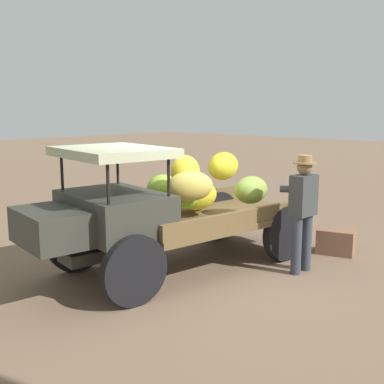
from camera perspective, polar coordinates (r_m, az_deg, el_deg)
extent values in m
plane|color=#7C614B|center=(7.22, 0.80, -9.34)|extent=(60.00, 60.00, 0.00)
cube|color=#35362E|center=(7.31, -0.61, -5.04)|extent=(4.02, 1.11, 0.16)
cylinder|color=black|center=(5.90, -6.94, -9.36)|extent=(0.90, 0.29, 0.89)
cylinder|color=black|center=(7.24, -13.71, -5.88)|extent=(0.90, 0.29, 0.89)
cylinder|color=black|center=(7.68, 11.11, -4.87)|extent=(0.90, 0.29, 0.89)
cylinder|color=black|center=(8.76, 3.08, -2.84)|extent=(0.90, 0.29, 0.89)
cube|color=brown|center=(7.54, 2.07, -3.16)|extent=(3.25, 2.20, 0.10)
cube|color=brown|center=(6.94, 6.43, -3.03)|extent=(2.97, 0.58, 0.22)
cube|color=brown|center=(8.11, -1.63, -1.05)|extent=(2.97, 0.58, 0.22)
cube|color=#35362E|center=(6.51, -9.30, -2.49)|extent=(1.34, 1.68, 0.55)
cube|color=#35362E|center=(6.14, -16.61, -4.07)|extent=(0.87, 1.17, 0.44)
cylinder|color=black|center=(5.64, -10.07, 1.25)|extent=(0.04, 0.04, 0.55)
cylinder|color=black|center=(6.79, -15.37, 2.52)|extent=(0.04, 0.04, 0.55)
cylinder|color=black|center=(6.11, -2.83, 2.06)|extent=(0.04, 0.04, 0.55)
cylinder|color=black|center=(7.18, -8.93, 3.16)|extent=(0.04, 0.04, 0.55)
cube|color=#B7BE98|center=(6.38, -9.51, 4.77)|extent=(1.46, 1.70, 0.12)
ellipsoid|color=yellow|center=(7.34, 0.61, -0.36)|extent=(0.77, 0.66, 0.47)
ellipsoid|color=#8BAC42|center=(7.48, 7.12, 0.25)|extent=(0.66, 0.59, 0.49)
ellipsoid|color=#85AB33|center=(7.62, -3.50, 0.29)|extent=(0.66, 0.61, 0.50)
ellipsoid|color=yellow|center=(8.41, 3.77, 3.13)|extent=(0.75, 0.65, 0.58)
ellipsoid|color=gold|center=(7.76, 0.35, -0.60)|extent=(0.73, 0.57, 0.49)
ellipsoid|color=#88C32E|center=(7.15, -0.86, -0.57)|extent=(0.54, 0.48, 0.37)
ellipsoid|color=gold|center=(6.71, -0.22, 0.72)|extent=(0.78, 0.71, 0.47)
ellipsoid|color=yellow|center=(7.07, -0.78, 2.39)|extent=(0.61, 0.62, 0.57)
cylinder|color=#373B4A|center=(7.09, 12.43, -6.30)|extent=(0.15, 0.15, 0.86)
cylinder|color=#373B4A|center=(7.30, 13.60, -5.87)|extent=(0.15, 0.15, 0.86)
cube|color=#383C3E|center=(7.03, 13.25, -0.39)|extent=(0.42, 0.28, 0.59)
cylinder|color=#383C3E|center=(6.99, 12.15, 0.33)|extent=(0.30, 0.39, 0.10)
cylinder|color=#383C3E|center=(7.15, 13.07, 0.51)|extent=(0.35, 0.36, 0.10)
sphere|color=#86684A|center=(6.97, 13.39, 2.89)|extent=(0.22, 0.22, 0.22)
cylinder|color=olive|center=(6.96, 13.41, 3.43)|extent=(0.34, 0.34, 0.02)
cylinder|color=olive|center=(6.96, 13.43, 3.92)|extent=(0.20, 0.20, 0.10)
cube|color=#885E46|center=(8.30, 16.89, -5.72)|extent=(0.54, 0.67, 0.41)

